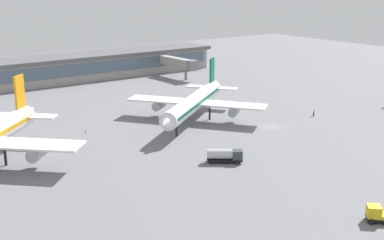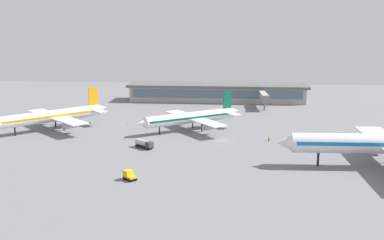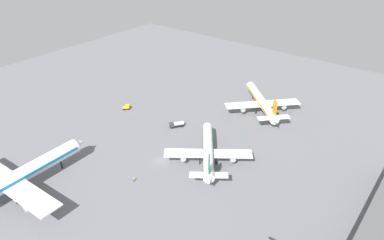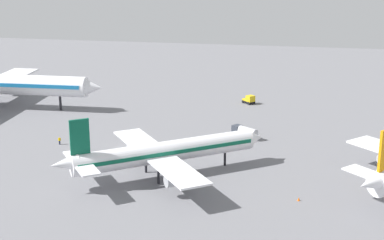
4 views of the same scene
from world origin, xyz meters
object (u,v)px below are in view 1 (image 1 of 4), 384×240
baggage_tug (377,214)px  safety_cone_near_gate (86,131)px  airplane_taxiing (194,102)px  ground_crew_worker (314,113)px  fuel_truck (225,155)px

baggage_tug → safety_cone_near_gate: size_ratio=6.20×
airplane_taxiing → ground_crew_worker: bearing=116.3°
baggage_tug → safety_cone_near_gate: (14.28, -61.93, -0.86)m
fuel_truck → safety_cone_near_gate: size_ratio=10.35×
airplane_taxiing → baggage_tug: bearing=43.2°
ground_crew_worker → fuel_truck: bearing=97.3°
airplane_taxiing → ground_crew_worker: (-25.87, 13.24, -3.71)m
airplane_taxiing → ground_crew_worker: size_ratio=20.95×
airplane_taxiing → fuel_truck: airplane_taxiing is taller
airplane_taxiing → baggage_tug: size_ratio=9.41×
airplane_taxiing → safety_cone_near_gate: (24.20, -6.49, -4.25)m
fuel_truck → safety_cone_near_gate: bearing=147.1°
airplane_taxiing → ground_crew_worker: airplane_taxiing is taller
airplane_taxiing → safety_cone_near_gate: bearing=-51.6°
baggage_tug → safety_cone_near_gate: baggage_tug is taller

